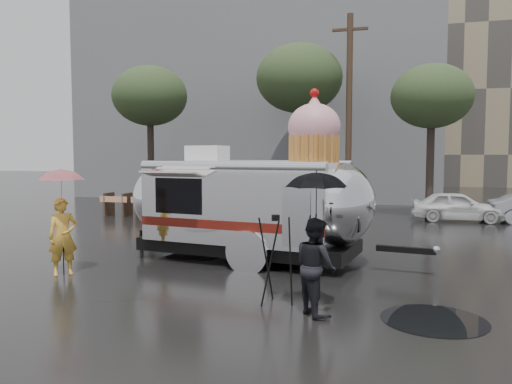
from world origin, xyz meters
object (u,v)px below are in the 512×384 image
(airstream_trailer, at_px, (252,200))
(person_right, at_px, (316,266))
(tripod, at_px, (275,250))
(person_left, at_px, (63,237))

(airstream_trailer, distance_m, person_right, 4.55)
(person_right, bearing_deg, airstream_trailer, -8.31)
(tripod, bearing_deg, person_right, -50.48)
(person_left, xyz_separation_m, person_right, (5.80, -1.22, -0.04))
(person_right, distance_m, tripod, 0.90)
(person_left, bearing_deg, airstream_trailer, -7.58)
(airstream_trailer, height_order, person_right, airstream_trailer)
(tripod, bearing_deg, airstream_trailer, 89.51)
(person_right, xyz_separation_m, tripod, (-0.78, 0.41, 0.16))
(person_right, relative_size, tripod, 1.01)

